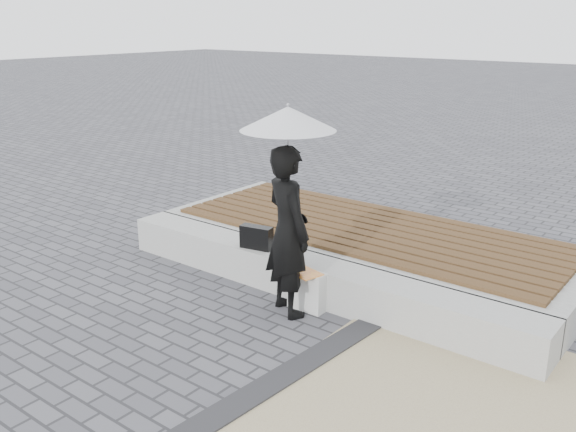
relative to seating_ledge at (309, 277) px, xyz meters
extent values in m
plane|color=#504F55|center=(0.00, -1.60, -0.20)|extent=(80.00, 80.00, 0.00)
cube|color=#28282B|center=(0.75, -2.10, -0.18)|extent=(0.61, 5.20, 0.04)
cube|color=#ACACA6|center=(0.00, 0.00, 0.00)|extent=(5.00, 0.45, 0.40)
cube|color=#AEAFA9|center=(0.00, 1.20, 0.00)|extent=(5.00, 2.00, 0.40)
imported|color=black|center=(0.06, -0.44, 0.64)|extent=(0.73, 0.62, 1.69)
cylinder|color=#A4A4A8|center=(0.06, -0.44, 1.18)|extent=(0.02, 0.02, 0.89)
cone|color=silver|center=(0.06, -0.44, 1.73)|extent=(0.89, 0.89, 0.22)
sphere|color=#A4A4A8|center=(0.06, -0.44, 1.86)|extent=(0.03, 0.03, 0.03)
cube|color=black|center=(-0.65, -0.08, 0.33)|extent=(0.38, 0.20, 0.25)
cube|color=silver|center=(0.19, -0.29, 0.00)|extent=(0.39, 0.17, 0.41)
cube|color=#CA493B|center=(0.19, -0.34, 0.21)|extent=(0.37, 0.31, 0.01)
camera|label=1|loc=(3.55, -4.94, 2.61)|focal=38.99mm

